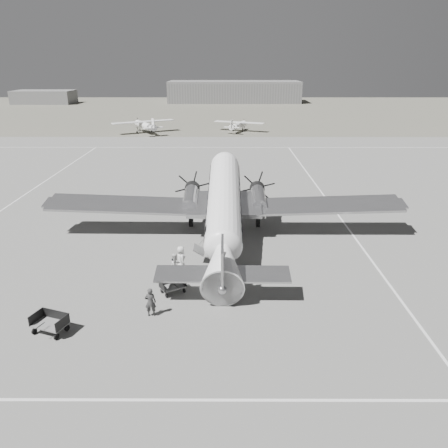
{
  "coord_description": "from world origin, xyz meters",
  "views": [
    {
      "loc": [
        2.13,
        -27.71,
        12.57
      ],
      "look_at": [
        2.05,
        0.05,
        2.2
      ],
      "focal_mm": 35.0,
      "sensor_mm": 36.0,
      "label": 1
    }
  ],
  "objects_px": {
    "ground_crew": "(150,302)",
    "ramp_agent": "(176,265)",
    "shed_secondary": "(44,97)",
    "dc3_airliner": "(224,209)",
    "light_plane_left": "(145,126)",
    "light_plane_right": "(238,126)",
    "baggage_cart_near": "(173,286)",
    "baggage_cart_far": "(50,324)",
    "hangar_main": "(234,92)",
    "passenger": "(181,259)"
  },
  "relations": [
    {
      "from": "hangar_main",
      "to": "light_plane_right",
      "type": "distance_m",
      "value": 63.68
    },
    {
      "from": "shed_secondary",
      "to": "dc3_airliner",
      "type": "distance_m",
      "value": 126.55
    },
    {
      "from": "dc3_airliner",
      "to": "ramp_agent",
      "type": "height_order",
      "value": "dc3_airliner"
    },
    {
      "from": "shed_secondary",
      "to": "passenger",
      "type": "distance_m",
      "value": 129.67
    },
    {
      "from": "dc3_airliner",
      "to": "passenger",
      "type": "bearing_deg",
      "value": -119.14
    },
    {
      "from": "hangar_main",
      "to": "ramp_agent",
      "type": "distance_m",
      "value": 123.64
    },
    {
      "from": "shed_secondary",
      "to": "hangar_main",
      "type": "bearing_deg",
      "value": 4.76
    },
    {
      "from": "ground_crew",
      "to": "ramp_agent",
      "type": "height_order",
      "value": "ground_crew"
    },
    {
      "from": "light_plane_right",
      "to": "baggage_cart_near",
      "type": "height_order",
      "value": "light_plane_right"
    },
    {
      "from": "baggage_cart_far",
      "to": "passenger",
      "type": "height_order",
      "value": "passenger"
    },
    {
      "from": "baggage_cart_near",
      "to": "ground_crew",
      "type": "distance_m",
      "value": 2.61
    },
    {
      "from": "ground_crew",
      "to": "dc3_airliner",
      "type": "bearing_deg",
      "value": -116.15
    },
    {
      "from": "light_plane_right",
      "to": "light_plane_left",
      "type": "bearing_deg",
      "value": -152.36
    },
    {
      "from": "baggage_cart_far",
      "to": "ground_crew",
      "type": "xyz_separation_m",
      "value": [
        4.72,
        1.54,
        0.31
      ]
    },
    {
      "from": "hangar_main",
      "to": "dc3_airliner",
      "type": "relative_size",
      "value": 1.53
    },
    {
      "from": "light_plane_left",
      "to": "baggage_cart_near",
      "type": "relative_size",
      "value": 8.14
    },
    {
      "from": "hangar_main",
      "to": "shed_secondary",
      "type": "bearing_deg",
      "value": -175.24
    },
    {
      "from": "light_plane_left",
      "to": "dc3_airliner",
      "type": "bearing_deg",
      "value": -104.05
    },
    {
      "from": "shed_secondary",
      "to": "dc3_airliner",
      "type": "xyz_separation_m",
      "value": [
        57.05,
        -112.95,
        0.62
      ]
    },
    {
      "from": "hangar_main",
      "to": "light_plane_right",
      "type": "relative_size",
      "value": 4.27
    },
    {
      "from": "ground_crew",
      "to": "ramp_agent",
      "type": "distance_m",
      "value": 4.47
    },
    {
      "from": "shed_secondary",
      "to": "ground_crew",
      "type": "bearing_deg",
      "value": -66.57
    },
    {
      "from": "light_plane_left",
      "to": "baggage_cart_near",
      "type": "xyz_separation_m",
      "value": [
        11.94,
        -59.77,
        -0.82
      ]
    },
    {
      "from": "hangar_main",
      "to": "dc3_airliner",
      "type": "xyz_separation_m",
      "value": [
        -2.95,
        -117.95,
        -0.68
      ]
    },
    {
      "from": "light_plane_left",
      "to": "baggage_cart_far",
      "type": "distance_m",
      "value": 64.06
    },
    {
      "from": "light_plane_left",
      "to": "passenger",
      "type": "bearing_deg",
      "value": -107.89
    },
    {
      "from": "light_plane_left",
      "to": "passenger",
      "type": "relative_size",
      "value": 6.87
    },
    {
      "from": "baggage_cart_far",
      "to": "ground_crew",
      "type": "height_order",
      "value": "ground_crew"
    },
    {
      "from": "ramp_agent",
      "to": "hangar_main",
      "type": "bearing_deg",
      "value": 31.22
    },
    {
      "from": "hangar_main",
      "to": "passenger",
      "type": "height_order",
      "value": "hangar_main"
    },
    {
      "from": "light_plane_left",
      "to": "light_plane_right",
      "type": "height_order",
      "value": "light_plane_left"
    },
    {
      "from": "shed_secondary",
      "to": "light_plane_left",
      "type": "height_order",
      "value": "shed_secondary"
    },
    {
      "from": "dc3_airliner",
      "to": "light_plane_right",
      "type": "distance_m",
      "value": 54.4
    },
    {
      "from": "shed_secondary",
      "to": "baggage_cart_far",
      "type": "relative_size",
      "value": 10.35
    },
    {
      "from": "dc3_airliner",
      "to": "passenger",
      "type": "relative_size",
      "value": 15.94
    },
    {
      "from": "baggage_cart_near",
      "to": "baggage_cart_far",
      "type": "distance_m",
      "value": 6.85
    },
    {
      "from": "light_plane_right",
      "to": "baggage_cart_far",
      "type": "height_order",
      "value": "light_plane_right"
    },
    {
      "from": "hangar_main",
      "to": "baggage_cart_near",
      "type": "bearing_deg",
      "value": -92.69
    },
    {
      "from": "light_plane_left",
      "to": "ground_crew",
      "type": "height_order",
      "value": "light_plane_left"
    },
    {
      "from": "hangar_main",
      "to": "shed_secondary",
      "type": "xyz_separation_m",
      "value": [
        -60.0,
        -5.0,
        -1.3
      ]
    },
    {
      "from": "baggage_cart_near",
      "to": "baggage_cart_far",
      "type": "relative_size",
      "value": 0.84
    },
    {
      "from": "baggage_cart_near",
      "to": "baggage_cart_far",
      "type": "xyz_separation_m",
      "value": [
        -5.59,
        -3.97,
        0.08
      ]
    },
    {
      "from": "shed_secondary",
      "to": "light_plane_left",
      "type": "bearing_deg",
      "value": -55.2
    },
    {
      "from": "hangar_main",
      "to": "baggage_cart_near",
      "type": "height_order",
      "value": "hangar_main"
    },
    {
      "from": "light_plane_left",
      "to": "ramp_agent",
      "type": "bearing_deg",
      "value": -108.3
    },
    {
      "from": "dc3_airliner",
      "to": "baggage_cart_far",
      "type": "relative_size",
      "value": 15.81
    },
    {
      "from": "light_plane_left",
      "to": "passenger",
      "type": "distance_m",
      "value": 58.34
    },
    {
      "from": "shed_secondary",
      "to": "ramp_agent",
      "type": "bearing_deg",
      "value": -65.47
    },
    {
      "from": "baggage_cart_near",
      "to": "hangar_main",
      "type": "bearing_deg",
      "value": 55.48
    },
    {
      "from": "hangar_main",
      "to": "shed_secondary",
      "type": "height_order",
      "value": "hangar_main"
    }
  ]
}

